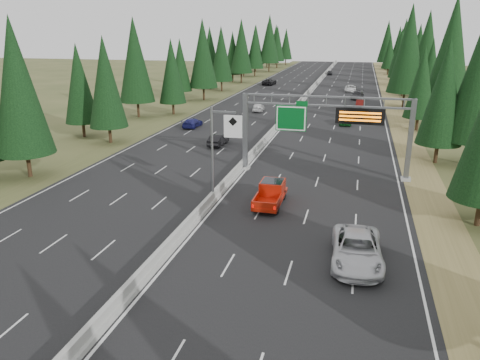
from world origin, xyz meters
name	(u,v)px	position (x,y,z in m)	size (l,w,h in m)	color
road	(298,105)	(0.00, 80.00, 0.04)	(32.00, 260.00, 0.08)	black
shoulder_right	(395,108)	(17.80, 80.00, 0.03)	(3.60, 260.00, 0.06)	olive
shoulder_left	(211,101)	(-17.80, 80.00, 0.03)	(3.60, 260.00, 0.06)	#3C4821
median_barrier	(299,103)	(0.00, 80.00, 0.41)	(0.70, 260.00, 0.85)	gray
sign_gantry	(332,124)	(8.92, 34.88, 5.27)	(16.75, 0.98, 7.80)	slate
hov_sign_pole	(219,148)	(0.58, 24.97, 4.72)	(2.80, 0.50, 8.00)	slate
tree_row_right	(431,60)	(21.96, 71.75, 9.17)	(11.44, 237.95, 18.65)	black
tree_row_left	(172,57)	(-21.77, 70.33, 9.23)	(10.87, 239.27, 18.89)	black
silver_minivan	(357,249)	(11.87, 16.74, 0.99)	(3.03, 6.57, 1.83)	silver
red_pickup	(271,192)	(4.83, 25.77, 1.09)	(2.00, 5.61, 1.83)	black
car_ahead_green	(345,120)	(9.43, 61.86, 0.83)	(1.76, 4.38, 1.49)	#13531C
car_ahead_dkred	(360,103)	(11.46, 80.15, 0.72)	(1.35, 3.86, 1.27)	#520E0B
car_ahead_dkgrey	(357,95)	(10.85, 90.64, 0.89)	(2.27, 5.59, 1.62)	black
car_ahead_white	(350,89)	(9.12, 102.28, 0.84)	(2.51, 5.44, 1.51)	white
car_ahead_far	(330,73)	(1.50, 144.39, 0.79)	(1.67, 4.16, 1.42)	black
car_onc_near	(218,140)	(-5.38, 44.30, 0.78)	(1.48, 4.24, 1.40)	black
car_onc_blue	(192,123)	(-12.36, 54.19, 0.76)	(1.90, 4.67, 1.35)	navy
car_onc_white	(258,107)	(-5.87, 70.47, 0.83)	(1.78, 4.43, 1.51)	silver
car_onc_far	(269,82)	(-11.86, 111.99, 0.90)	(2.71, 5.88, 1.63)	black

